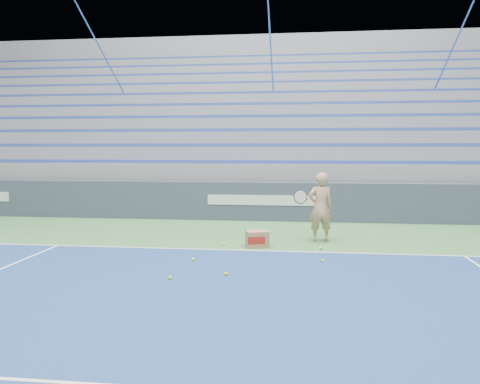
% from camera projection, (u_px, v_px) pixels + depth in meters
% --- Properties ---
extents(sponsor_barrier, '(30.00, 0.32, 1.10)m').
position_uv_depth(sponsor_barrier, '(264.00, 201.00, 13.33)').
color(sponsor_barrier, '#373F54').
rests_on(sponsor_barrier, ground).
extents(bleachers, '(31.00, 9.15, 7.30)m').
position_uv_depth(bleachers, '(274.00, 141.00, 18.81)').
color(bleachers, gray).
rests_on(bleachers, ground).
extents(tennis_player, '(0.92, 0.86, 1.53)m').
position_uv_depth(tennis_player, '(320.00, 207.00, 10.35)').
color(tennis_player, tan).
rests_on(tennis_player, ground).
extents(ball_box, '(0.53, 0.46, 0.34)m').
position_uv_depth(ball_box, '(257.00, 239.00, 9.82)').
color(ball_box, '#9E714C').
rests_on(ball_box, ground).
extents(tennis_ball_0, '(0.07, 0.07, 0.07)m').
position_uv_depth(tennis_ball_0, '(226.00, 274.00, 7.61)').
color(tennis_ball_0, '#C9EA30').
rests_on(tennis_ball_0, ground).
extents(tennis_ball_1, '(0.07, 0.07, 0.07)m').
position_uv_depth(tennis_ball_1, '(321.00, 248.00, 9.59)').
color(tennis_ball_1, '#C9EA30').
rests_on(tennis_ball_1, ground).
extents(tennis_ball_2, '(0.07, 0.07, 0.07)m').
position_uv_depth(tennis_ball_2, '(193.00, 260.00, 8.58)').
color(tennis_ball_2, '#C9EA30').
rests_on(tennis_ball_2, ground).
extents(tennis_ball_3, '(0.07, 0.07, 0.07)m').
position_uv_depth(tennis_ball_3, '(224.00, 244.00, 9.98)').
color(tennis_ball_3, '#C9EA30').
rests_on(tennis_ball_3, ground).
extents(tennis_ball_4, '(0.07, 0.07, 0.07)m').
position_uv_depth(tennis_ball_4, '(323.00, 261.00, 8.50)').
color(tennis_ball_4, '#C9EA30').
rests_on(tennis_ball_4, ground).
extents(tennis_ball_5, '(0.07, 0.07, 0.07)m').
position_uv_depth(tennis_ball_5, '(170.00, 278.00, 7.38)').
color(tennis_ball_5, '#C9EA30').
rests_on(tennis_ball_5, ground).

